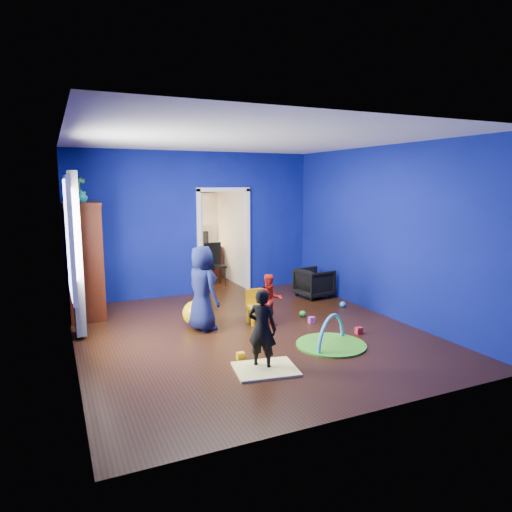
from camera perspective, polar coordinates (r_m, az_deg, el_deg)
name	(u,v)px	position (r m, az deg, el deg)	size (l,w,h in m)	color
floor	(250,333)	(7.10, -0.78, -9.57)	(5.00, 5.50, 0.01)	black
ceiling	(249,139)	(6.75, -0.83, 14.43)	(5.00, 5.50, 0.01)	white
wall_back	(196,224)	(9.35, -7.56, 3.98)	(5.00, 0.02, 2.90)	navy
wall_front	(366,272)	(4.42, 13.58, -1.92)	(5.00, 0.02, 2.90)	navy
wall_left	(68,249)	(6.22, -22.42, 0.80)	(0.02, 5.50, 2.90)	navy
wall_right	(384,232)	(8.10, 15.67, 2.93)	(0.02, 5.50, 2.90)	navy
alcove	(210,229)	(10.38, -5.76, 3.42)	(1.00, 1.75, 2.50)	silver
armchair	(314,283)	(9.25, 7.28, -3.34)	(0.62, 0.64, 0.58)	black
child_black	(262,329)	(5.68, 0.78, -9.07)	(0.37, 0.24, 1.01)	black
child_navy	(202,288)	(7.12, -6.72, -4.03)	(0.65, 0.42, 1.33)	#10143C
toddler_red	(270,300)	(7.33, 1.77, -5.54)	(0.41, 0.32, 0.84)	red
vase	(81,196)	(7.93, -21.04, 6.99)	(0.20, 0.20, 0.21)	#0C4E64
potted_plant	(79,189)	(8.45, -21.30, 7.77)	(0.23, 0.23, 0.41)	#328A3A
tv_armoire	(84,260)	(8.33, -20.74, -0.42)	(0.58, 1.14, 1.96)	#3C150A
crt_tv	(86,257)	(8.33, -20.48, -0.13)	(0.46, 0.70, 0.54)	silver
yellow_blanket	(266,369)	(5.77, 1.20, -13.95)	(0.75, 0.60, 0.03)	#F2E07A
hopper_ball	(195,313)	(7.46, -7.61, -7.09)	(0.41, 0.41, 0.41)	yellow
kid_chair	(256,308)	(7.49, 0.05, -6.57)	(0.28, 0.28, 0.50)	yellow
play_mat	(331,345)	(6.66, 9.36, -10.88)	(0.99, 0.99, 0.03)	#419321
toy_arch	(331,344)	(6.65, 9.36, -10.82)	(0.88, 0.88, 0.05)	#3F8CD8
window_left	(68,238)	(6.56, -22.45, 2.07)	(0.03, 0.95, 1.55)	white
curtain	(76,254)	(7.15, -21.55, 0.23)	(0.14, 0.42, 2.40)	slate
doorway	(224,242)	(9.58, -4.07, 1.76)	(1.16, 0.10, 2.10)	white
study_desk	(202,262)	(11.09, -6.74, -0.79)	(0.88, 0.44, 0.75)	#3D140A
desk_monitor	(200,238)	(11.12, -6.98, 2.22)	(0.40, 0.05, 0.32)	black
desk_lamp	(190,240)	(10.99, -8.28, 2.01)	(0.14, 0.14, 0.14)	#FFD88C
folding_chair	(215,265)	(10.18, -5.11, -1.17)	(0.40, 0.40, 0.92)	black
book_shelf	(200,194)	(11.04, -7.07, 7.74)	(0.88, 0.24, 0.04)	white
toy_0	(359,330)	(7.22, 12.73, -9.07)	(0.10, 0.08, 0.10)	red
toy_1	(343,304)	(8.63, 10.78, -5.94)	(0.11, 0.11, 0.11)	#29A4EC
toy_2	(241,356)	(6.07, -1.94, -12.40)	(0.10, 0.08, 0.10)	yellow
toy_3	(303,314)	(7.93, 5.84, -7.18)	(0.11, 0.11, 0.11)	green
toy_4	(312,320)	(7.62, 6.96, -7.93)	(0.10, 0.08, 0.10)	#C248B9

